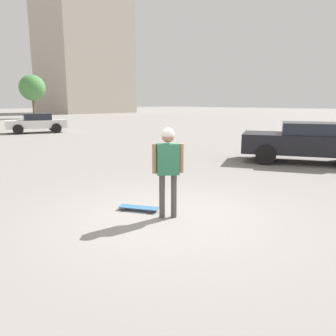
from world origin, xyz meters
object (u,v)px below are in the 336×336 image
Objects in this scene: skateboard at (139,208)px; car_parked_far at (36,123)px; person at (168,161)px; car_parked_near at (308,141)px.

car_parked_far is (-6.06, -18.42, 0.66)m from skateboard.
person reaches higher than car_parked_near.
car_parked_far is (-5.92, -19.12, -0.38)m from person.
person is 2.07× the size of skateboard.
person is 0.35× the size of car_parked_near.
person is 7.68m from car_parked_near.
car_parked_near is at bearing 40.89° from person.
skateboard is 7.84m from car_parked_near.
person is at bearing 91.40° from car_parked_far.
person is at bearing 162.69° from skateboard.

